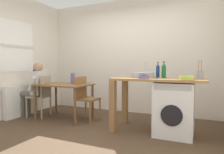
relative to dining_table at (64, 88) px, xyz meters
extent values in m
plane|color=#4C3826|center=(1.03, -0.56, -0.64)|extent=(5.46, 5.46, 0.00)
cube|color=silver|center=(1.03, 1.19, 0.71)|extent=(4.60, 0.10, 2.70)
cube|color=silver|center=(-1.12, -0.56, 0.71)|extent=(0.10, 3.80, 2.70)
cube|color=white|center=(-1.07, -0.26, 0.91)|extent=(0.01, 0.90, 1.10)
cube|color=beige|center=(-1.06, -0.26, 0.91)|extent=(0.02, 0.96, 0.06)
cube|color=white|center=(-0.99, -0.26, -0.29)|extent=(0.10, 0.80, 0.70)
cube|color=brown|center=(0.00, 0.00, 0.08)|extent=(1.10, 0.76, 0.03)
cylinder|color=brown|center=(-0.50, -0.33, -0.29)|extent=(0.05, 0.05, 0.71)
cylinder|color=brown|center=(0.50, -0.33, -0.29)|extent=(0.05, 0.05, 0.71)
cylinder|color=brown|center=(-0.50, 0.33, -0.29)|extent=(0.05, 0.05, 0.71)
cylinder|color=brown|center=(0.50, 0.33, -0.29)|extent=(0.05, 0.05, 0.71)
cube|color=gray|center=(-0.62, -0.10, -0.19)|extent=(0.47, 0.47, 0.04)
cube|color=gray|center=(-0.44, -0.06, 0.03)|extent=(0.11, 0.38, 0.45)
cylinder|color=gray|center=(-0.76, -0.31, -0.42)|extent=(0.04, 0.04, 0.45)
cylinder|color=gray|center=(-0.83, 0.04, -0.42)|extent=(0.04, 0.04, 0.45)
cylinder|color=gray|center=(-0.41, -0.24, -0.42)|extent=(0.04, 0.04, 0.45)
cylinder|color=gray|center=(-0.48, 0.11, -0.42)|extent=(0.04, 0.04, 0.45)
cube|color=olive|center=(0.55, 0.05, -0.19)|extent=(0.42, 0.42, 0.04)
cube|color=olive|center=(0.37, 0.06, 0.03)|extent=(0.06, 0.38, 0.45)
cylinder|color=olive|center=(0.74, 0.22, -0.42)|extent=(0.04, 0.04, 0.45)
cylinder|color=olive|center=(0.72, -0.14, -0.42)|extent=(0.04, 0.04, 0.45)
cylinder|color=olive|center=(0.38, 0.24, -0.42)|extent=(0.04, 0.04, 0.45)
cylinder|color=olive|center=(0.36, -0.12, -0.42)|extent=(0.04, 0.04, 0.45)
cylinder|color=#595651|center=(-0.94, -0.26, -0.42)|extent=(0.11, 0.11, 0.45)
cylinder|color=#595651|center=(-0.97, -0.08, -0.42)|extent=(0.11, 0.11, 0.45)
cylinder|color=#595651|center=(-0.78, -0.22, -0.14)|extent=(0.42, 0.22, 0.14)
cylinder|color=#595651|center=(-0.81, -0.05, -0.14)|extent=(0.42, 0.22, 0.14)
cube|color=silver|center=(-0.62, -0.10, 0.11)|extent=(0.26, 0.37, 0.52)
cylinder|color=silver|center=(-0.60, -0.31, 0.09)|extent=(0.20, 0.13, 0.31)
cylinder|color=silver|center=(-0.68, 0.10, 0.09)|extent=(0.20, 0.13, 0.31)
sphere|color=#A57A5B|center=(-0.62, -0.10, 0.45)|extent=(0.21, 0.21, 0.21)
sphere|color=black|center=(-0.68, -0.11, 0.37)|extent=(0.12, 0.12, 0.12)
cube|color=#9E7042|center=(2.00, -0.09, 0.26)|extent=(1.50, 0.68, 0.04)
cube|color=olive|center=(1.30, -0.38, -0.20)|extent=(0.10, 0.10, 0.88)
cube|color=olive|center=(1.30, 0.20, -0.20)|extent=(0.10, 0.10, 0.88)
cube|color=white|center=(2.26, -0.09, -0.21)|extent=(0.60, 0.60, 0.86)
cylinder|color=black|center=(2.26, -0.39, -0.26)|extent=(0.32, 0.02, 0.32)
cube|color=#B2B2B7|center=(2.26, -0.39, 0.16)|extent=(0.54, 0.01, 0.08)
cylinder|color=#9EA0A5|center=(1.74, -0.09, 0.32)|extent=(0.38, 0.38, 0.09)
cylinder|color=#B2B2B7|center=(1.74, 0.09, 0.42)|extent=(0.02, 0.02, 0.28)
cylinder|color=navy|center=(1.94, 0.14, 0.37)|extent=(0.07, 0.07, 0.19)
cone|color=navy|center=(1.94, 0.14, 0.50)|extent=(0.06, 0.06, 0.05)
cylinder|color=#262626|center=(1.94, 0.14, 0.53)|extent=(0.03, 0.03, 0.02)
cylinder|color=#19592D|center=(2.06, 0.03, 0.38)|extent=(0.07, 0.07, 0.20)
cone|color=#19592D|center=(2.06, 0.03, 0.51)|extent=(0.07, 0.07, 0.06)
cylinder|color=#262626|center=(2.06, 0.03, 0.54)|extent=(0.03, 0.03, 0.02)
cylinder|color=slate|center=(1.80, -0.29, 0.30)|extent=(0.17, 0.17, 0.05)
cylinder|color=#3D375B|center=(1.80, -0.29, 0.31)|extent=(0.14, 0.14, 0.02)
cylinder|color=gray|center=(2.63, -0.04, 0.34)|extent=(0.11, 0.11, 0.13)
cylinder|color=#99724C|center=(2.61, -0.03, 0.49)|extent=(0.01, 0.04, 0.18)
cylinder|color=#99724C|center=(2.65, -0.05, 0.49)|extent=(0.01, 0.05, 0.18)
cylinder|color=#A8C63D|center=(2.45, -0.31, 0.30)|extent=(0.20, 0.20, 0.05)
cylinder|color=olive|center=(2.45, -0.31, 0.32)|extent=(0.16, 0.16, 0.03)
cylinder|color=slate|center=(0.15, 0.10, 0.21)|extent=(0.09, 0.09, 0.23)
cube|color=#B2B2B7|center=(1.95, -0.19, 0.28)|extent=(0.15, 0.06, 0.01)
cube|color=#262628|center=(1.95, -0.19, 0.28)|extent=(0.15, 0.06, 0.01)
camera|label=1|loc=(2.67, -3.44, 0.49)|focal=32.22mm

